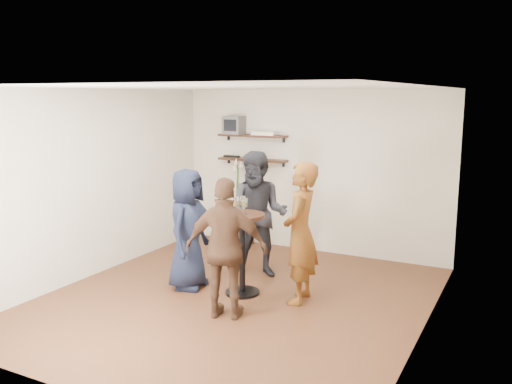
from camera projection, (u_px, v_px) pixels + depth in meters
The scene contains 18 objects.
room at pixel (234, 197), 6.51m from camera, with size 4.58×5.08×2.68m.
shelf_upper at pixel (252, 136), 8.95m from camera, with size 1.20×0.25×0.04m, color black.
shelf_lower at pixel (253, 160), 9.02m from camera, with size 1.20×0.25×0.04m, color black.
crt_monitor at pixel (234, 125), 9.07m from camera, with size 0.32×0.30×0.30m, color #59595B.
dvd_deck at pixel (265, 133), 8.83m from camera, with size 0.40×0.24×0.06m, color silver.
radio at pixel (255, 156), 8.98m from camera, with size 0.22×0.10×0.10m, color black.
power_strip at pixel (232, 156), 9.25m from camera, with size 0.30×0.05×0.03m, color black.
side_table at pixel (238, 218), 9.12m from camera, with size 0.53×0.53×0.57m.
vase_lilies at pixel (238, 195), 9.05m from camera, with size 0.19×0.19×0.94m.
drinks_table at pixel (242, 243), 6.84m from camera, with size 0.57×0.57×1.05m.
wine_glass_fl at pixel (237, 202), 6.75m from camera, with size 0.07×0.07×0.21m.
wine_glass_fr at pixel (245, 203), 6.70m from camera, with size 0.07×0.07×0.21m.
wine_glass_bl at pixel (243, 201), 6.82m from camera, with size 0.07×0.07×0.21m.
wine_glass_br at pixel (245, 204), 6.74m from camera, with size 0.06×0.06×0.19m.
person_plaid at pixel (300, 233), 6.55m from camera, with size 0.63×0.41×1.73m, color #B12114.
person_dark at pixel (258, 214), 7.52m from camera, with size 0.85×0.67×1.76m, color black.
person_navy at pixel (188, 229), 7.06m from camera, with size 0.77×0.50×1.58m, color black.
person_brown at pixel (226, 249), 6.08m from camera, with size 0.95×0.39×1.62m, color #4A2F1F.
Camera 1 is at (3.18, -5.56, 2.51)m, focal length 38.00 mm.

